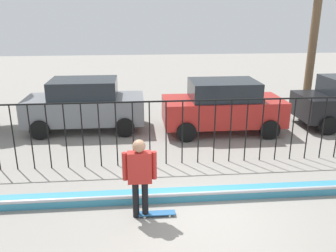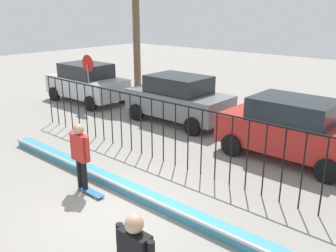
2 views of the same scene
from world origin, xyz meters
The scene contains 7 objects.
ground_plane centered at (0.00, 0.00, 0.00)m, with size 60.00×60.00×0.00m, color gray.
bowl_coping_ledge centered at (0.00, 0.78, 0.12)m, with size 11.00×0.40×0.27m.
perimeter_fence centered at (0.00, 2.86, 1.16)m, with size 14.04×0.04×1.90m.
skateboarder centered at (-1.26, 0.13, 1.07)m, with size 0.72×0.27×1.78m.
skateboard centered at (-0.91, 0.13, 0.06)m, with size 0.80×0.20×0.07m.
parked_car_gray centered at (-3.17, 6.29, 0.97)m, with size 4.30×2.12×1.90m.
parked_car_red centered at (1.84, 5.58, 0.97)m, with size 4.30×2.12×1.90m.
Camera 1 is at (-1.29, -6.59, 4.25)m, focal length 37.81 mm.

